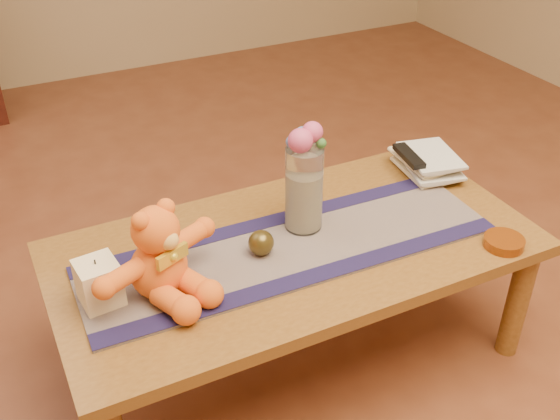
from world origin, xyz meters
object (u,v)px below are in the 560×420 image
book_bottom (405,174)px  amber_dish (504,242)px  teddy_bear (157,251)px  pillar_candle (99,283)px  tv_remote (409,156)px  bronze_ball (261,243)px  glass_vase (304,189)px

book_bottom → amber_dish: size_ratio=1.92×
teddy_bear → pillar_candle: teddy_bear is taller
teddy_bear → tv_remote: teddy_bear is taller
pillar_candle → amber_dish: bearing=-13.7°
bronze_ball → tv_remote: size_ratio=0.46×
pillar_candle → amber_dish: size_ratio=1.03×
amber_dish → glass_vase: bearing=144.6°
bronze_ball → tv_remote: tv_remote is taller
pillar_candle → tv_remote: bearing=9.5°
amber_dish → tv_remote: bearing=92.8°
bronze_ball → tv_remote: (0.62, 0.18, 0.04)m
bronze_ball → amber_dish: size_ratio=0.63×
book_bottom → tv_remote: (-0.00, -0.01, 0.07)m
teddy_bear → amber_dish: 0.98m
teddy_bear → pillar_candle: size_ratio=3.00×
glass_vase → amber_dish: 0.60m
pillar_candle → teddy_bear: bearing=-7.3°
pillar_candle → bronze_ball: bearing=0.4°
teddy_bear → bronze_ball: (0.30, 0.02, -0.09)m
teddy_bear → pillar_candle: 0.16m
tv_remote → book_bottom: bearing=90.0°
book_bottom → pillar_candle: bearing=-163.6°
teddy_bear → glass_vase: 0.48m
glass_vase → amber_dish: (0.48, -0.34, -0.12)m
teddy_bear → glass_vase: bearing=-12.5°
glass_vase → book_bottom: bearing=14.6°
bronze_ball → glass_vase: bearing=21.7°
teddy_bear → bronze_ball: bearing=-19.1°
bronze_ball → tv_remote: 0.65m
amber_dish → book_bottom: bearing=92.5°
teddy_bear → amber_dish: (0.95, -0.25, -0.12)m
bronze_ball → pillar_candle: bearing=-179.6°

